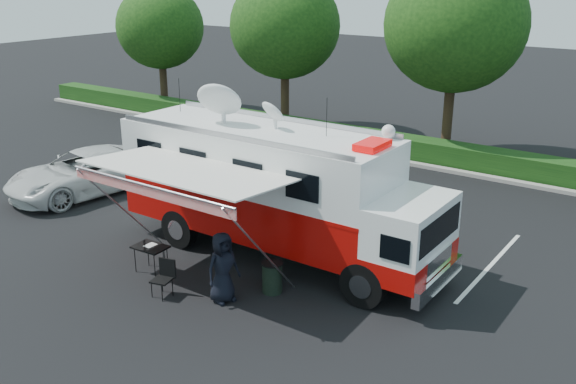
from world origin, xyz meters
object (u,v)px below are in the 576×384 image
Objects in this scene: command_truck at (276,190)px; trash_bin at (272,277)px; white_suv at (87,193)px; folding_table at (150,248)px.

trash_bin is at bearing -56.37° from command_truck.
white_suv is at bearing 177.78° from command_truck.
white_suv is 10.92m from trash_bin.
command_truck is 9.60m from white_suv.
command_truck is 10.29× the size of folding_table.
command_truck is 11.81× the size of trash_bin.
white_suv is (-9.36, 0.36, -2.10)m from command_truck.
trash_bin is at bearing -3.49° from white_suv.
folding_table is 1.15× the size of trash_bin.
white_suv is 7.94m from folding_table.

